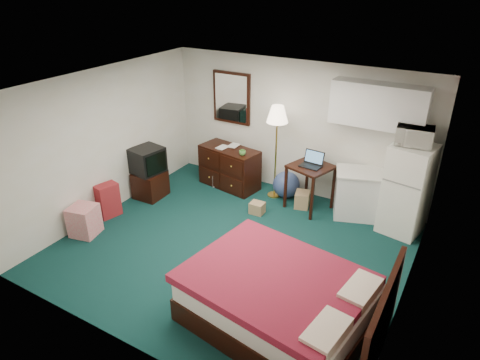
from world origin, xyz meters
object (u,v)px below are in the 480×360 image
Objects in this scene: tv_stand at (150,184)px; kitchen_counter at (357,194)px; dresser at (230,167)px; desk at (309,187)px; suitcase at (108,200)px; floor_lamp at (276,153)px; fridge at (407,190)px; bed at (278,300)px.

kitchen_counter is at bearing 17.78° from tv_stand.
desk is at bearing 8.70° from dresser.
kitchen_counter is 1.35× the size of suitcase.
floor_lamp is 2.32m from fridge.
bed is (-0.86, -2.85, -0.42)m from fridge.
desk is at bearing 171.89° from kitchen_counter.
desk reaches higher than tv_stand.
fridge reaches higher than dresser.
fridge is at bearing 19.42° from desk.
fridge is 2.78× the size of tv_stand.
fridge is 0.72× the size of bed.
suitcase is (-0.15, -0.91, 0.05)m from tv_stand.
suitcase is (-4.48, -2.07, -0.45)m from fridge.
desk is 3.53m from suitcase.
floor_lamp is at bearing -170.74° from desk.
fridge is 4.96m from suitcase.
desk is (1.68, -0.03, 0.01)m from dresser.
dresser is at bearing 163.58° from kitchen_counter.
bed is at bearing -58.03° from desk.
suitcase is (-2.17, -2.11, -0.58)m from floor_lamp.
dresser is at bearing 44.68° from tv_stand.
floor_lamp is at bearing 58.12° from suitcase.
desk reaches higher than suitcase.
kitchen_counter is 4.30m from suitcase.
tv_stand is 0.93m from suitcase.
bed reaches higher than tv_stand.
kitchen_counter is at bearing 28.80° from desk.
dresser is 1.07m from floor_lamp.
desk is at bearing -7.98° from floor_lamp.
floor_lamp reaches higher than desk.
kitchen_counter is 1.51× the size of tv_stand.
kitchen_counter is (2.49, 0.14, 0.00)m from dresser.
bed is (0.73, -2.79, -0.08)m from desk.
floor_lamp is at bearing 125.18° from bed.
dresser reaches higher than bed.
tv_stand is (-2.74, -1.10, -0.17)m from desk.
dresser is at bearing 138.94° from bed.
suitcase reaches higher than tv_stand.
floor_lamp reaches higher than kitchen_counter.
floor_lamp is 1.62m from kitchen_counter.
fridge reaches higher than suitcase.
fridge is at bearing 38.62° from suitcase.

